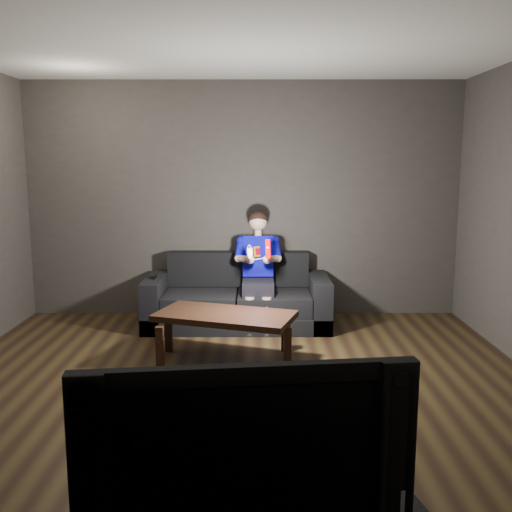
{
  "coord_description": "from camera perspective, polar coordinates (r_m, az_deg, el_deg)",
  "views": [
    {
      "loc": [
        0.16,
        -4.12,
        1.8
      ],
      "look_at": [
        0.15,
        1.55,
        0.85
      ],
      "focal_mm": 40.0,
      "sensor_mm": 36.0,
      "label": 1
    }
  ],
  "objects": [
    {
      "name": "ceiling",
      "position": [
        4.22,
        -2.24,
        21.84
      ],
      "size": [
        5.0,
        5.0,
        0.02
      ],
      "primitive_type": "cube",
      "color": "silver",
      "rests_on": "back_wall"
    },
    {
      "name": "floor",
      "position": [
        4.5,
        -2.01,
        -14.08
      ],
      "size": [
        5.0,
        5.0,
        0.0
      ],
      "primitive_type": "plane",
      "color": "black",
      "rests_on": "ground"
    },
    {
      "name": "wii_remote_black",
      "position": [
        6.27,
        -10.16,
        -2.03
      ],
      "size": [
        0.05,
        0.16,
        0.03
      ],
      "color": "black",
      "rests_on": "sofa"
    },
    {
      "name": "wii_remote_red",
      "position": [
        5.67,
        1.18,
        0.73
      ],
      "size": [
        0.05,
        0.07,
        0.19
      ],
      "color": "#D90000",
      "rests_on": "child"
    },
    {
      "name": "coffee_table",
      "position": [
        5.19,
        -3.11,
        -6.34
      ],
      "size": [
        1.35,
        0.96,
        0.44
      ],
      "color": "black",
      "rests_on": "floor"
    },
    {
      "name": "nunchuk_white",
      "position": [
        5.68,
        -0.62,
        0.39
      ],
      "size": [
        0.09,
        0.11,
        0.16
      ],
      "color": "silver",
      "rests_on": "child"
    },
    {
      "name": "sofa",
      "position": [
        6.32,
        -1.86,
        -4.67
      ],
      "size": [
        2.0,
        0.86,
        0.77
      ],
      "color": "black",
      "rests_on": "floor"
    },
    {
      "name": "back_wall",
      "position": [
        6.63,
        -1.29,
        5.62
      ],
      "size": [
        5.0,
        0.04,
        2.7
      ],
      "primitive_type": "cube",
      "color": "#393632",
      "rests_on": "ground"
    },
    {
      "name": "child",
      "position": [
        6.18,
        0.21,
        -0.62
      ],
      "size": [
        0.5,
        0.61,
        1.23
      ],
      "color": "black",
      "rests_on": "sofa"
    },
    {
      "name": "front_wall",
      "position": [
        1.69,
        -5.4,
        -5.9
      ],
      "size": [
        5.0,
        0.04,
        2.7
      ],
      "primitive_type": "cube",
      "color": "#393632",
      "rests_on": "ground"
    },
    {
      "name": "wii_console",
      "position": [
        2.26,
        14.05,
        -22.91
      ],
      "size": [
        0.07,
        0.15,
        0.19
      ],
      "primitive_type": "cube",
      "rotation": [
        0.0,
        0.0,
        0.13
      ],
      "color": "silver",
      "rests_on": "media_console"
    },
    {
      "name": "tv",
      "position": [
        2.09,
        -1.26,
        -18.23
      ],
      "size": [
        1.14,
        0.28,
        0.65
      ],
      "primitive_type": "imported",
      "rotation": [
        0.0,
        0.0,
        0.12
      ],
      "color": "black",
      "rests_on": "media_console"
    }
  ]
}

